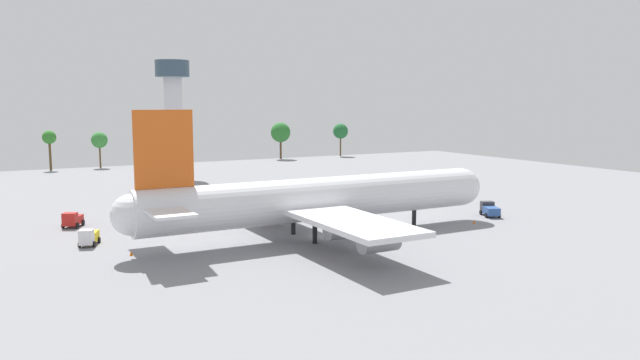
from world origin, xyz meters
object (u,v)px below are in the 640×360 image
(pushback_tractor, at_px, (490,209))
(control_tower, at_px, (173,105))
(fuel_truck, at_px, (89,237))
(safety_cone_tail, at_px, (131,253))
(safety_cone_nose, at_px, (474,222))
(baggage_tug, at_px, (72,220))
(cargo_airplane, at_px, (319,199))

(pushback_tractor, distance_m, control_tower, 94.69)
(fuel_truck, height_order, safety_cone_tail, fuel_truck)
(safety_cone_nose, relative_size, control_tower, 0.02)
(baggage_tug, relative_size, pushback_tractor, 0.86)
(cargo_airplane, height_order, control_tower, control_tower)
(safety_cone_tail, bearing_deg, baggage_tug, 100.67)
(cargo_airplane, xyz_separation_m, baggage_tug, (-31.72, 25.51, -4.44))
(safety_cone_nose, bearing_deg, cargo_airplane, 172.70)
(cargo_airplane, relative_size, fuel_truck, 12.83)
(cargo_airplane, bearing_deg, control_tower, 88.62)
(fuel_truck, xyz_separation_m, pushback_tractor, (66.10, -10.42, -0.01))
(pushback_tractor, bearing_deg, safety_cone_tail, 178.59)
(safety_cone_tail, height_order, control_tower, control_tower)
(fuel_truck, bearing_deg, control_tower, 66.44)
(fuel_truck, distance_m, safety_cone_nose, 60.56)
(fuel_truck, distance_m, pushback_tractor, 66.92)
(control_tower, bearing_deg, pushback_tractor, -69.38)
(fuel_truck, xyz_separation_m, control_tower, (33.37, 76.55, 18.17))
(control_tower, bearing_deg, baggage_tug, -118.68)
(safety_cone_tail, bearing_deg, pushback_tractor, -1.41)
(baggage_tug, bearing_deg, fuel_truck, -88.30)
(fuel_truck, bearing_deg, safety_cone_nose, -13.66)
(baggage_tug, xyz_separation_m, safety_cone_tail, (4.45, -23.62, -0.94))
(fuel_truck, distance_m, safety_cone_tail, 9.79)
(safety_cone_tail, bearing_deg, safety_cone_nose, -5.64)
(baggage_tug, distance_m, fuel_truck, 14.74)
(pushback_tractor, height_order, safety_cone_tail, pushback_tractor)
(pushback_tractor, relative_size, safety_cone_nose, 8.41)
(fuel_truck, relative_size, safety_cone_tail, 7.38)
(safety_cone_nose, height_order, control_tower, control_tower)
(safety_cone_tail, bearing_deg, cargo_airplane, -3.96)
(cargo_airplane, height_order, pushback_tractor, cargo_airplane)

